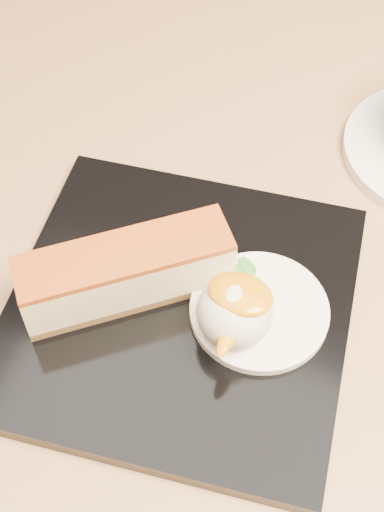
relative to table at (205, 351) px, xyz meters
The scene contains 7 objects.
table is the anchor object (origin of this frame).
dessert_plate 0.17m from the table, 85.23° to the right, with size 0.22×0.22×0.01m, color black.
cheesecake 0.20m from the table, 115.14° to the right, with size 0.13×0.12×0.04m.
cream_smear 0.18m from the table, 38.74° to the right, with size 0.09×0.09×0.01m, color white.
ice_cream_scoop 0.21m from the table, 54.96° to the right, with size 0.05×0.05×0.05m, color white.
mango_sauce 0.22m from the table, 52.91° to the right, with size 0.04×0.03×0.01m, color orange.
mint_sprig 0.18m from the table, 36.63° to the right, with size 0.04×0.03×0.00m.
Camera 1 is at (0.12, -0.28, 1.13)m, focal length 50.00 mm.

